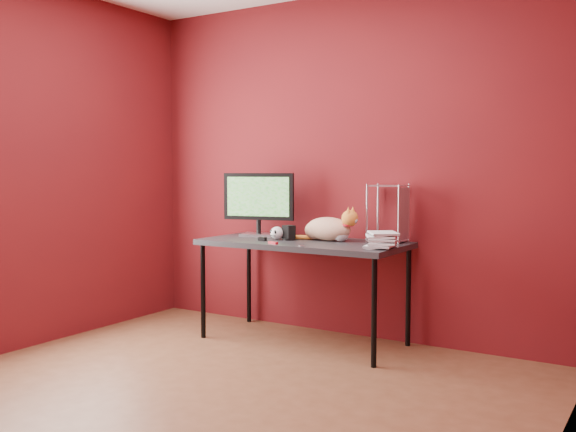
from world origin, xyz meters
The scene contains 11 objects.
room centered at (0.00, 0.00, 1.45)m, with size 3.52×3.52×2.61m.
desk centered at (-0.15, 1.37, 0.70)m, with size 1.50×0.70×0.75m.
monitor centered at (-0.62, 1.48, 1.03)m, with size 0.56×0.24×0.49m.
cat centered at (0.01, 1.47, 0.84)m, with size 0.55×0.23×0.26m.
skull_mug centered at (-0.35, 1.32, 0.80)m, with size 0.10×0.10×0.10m.
speaker centered at (-0.26, 1.35, 0.80)m, with size 0.10×0.10×0.11m.
book_stack centered at (0.43, 1.25, 1.35)m, with size 0.28×0.30×1.20m.
wire_rack centered at (0.41, 1.62, 0.96)m, with size 0.25×0.21×0.42m.
pocket_knife centered at (-0.23, 1.08, 0.76)m, with size 0.09×0.02×0.02m, color #A50C18.
black_gadget centered at (-0.40, 1.21, 0.76)m, with size 0.06×0.03×0.03m, color black.
washer centered at (0.01, 1.08, 0.75)m, with size 0.04×0.04×0.00m, color #B5B5BA.
Camera 1 is at (2.20, -2.66, 1.27)m, focal length 40.00 mm.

